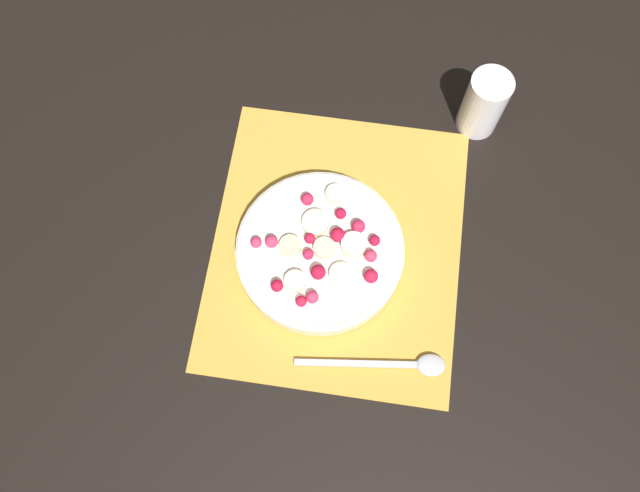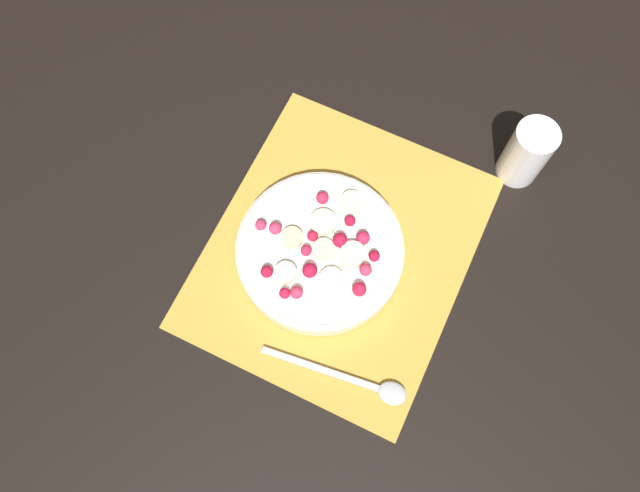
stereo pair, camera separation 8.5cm
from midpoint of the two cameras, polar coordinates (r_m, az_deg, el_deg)
name	(u,v)px [view 1 (the left image)]	position (r m, az deg, el deg)	size (l,w,h in m)	color
ground_plane	(337,247)	(0.90, -1.15, -0.43)	(3.00, 3.00, 0.00)	black
placemat	(337,246)	(0.89, -1.15, -0.37)	(0.42, 0.35, 0.01)	gold
fruit_bowl	(320,251)	(0.87, -2.75, -0.83)	(0.23, 0.23, 0.05)	silver
spoon	(402,365)	(0.85, 4.62, -11.18)	(0.04, 0.20, 0.01)	#B2B2B7
drinking_glass	(484,104)	(0.96, 12.29, 12.29)	(0.06, 0.06, 0.11)	white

